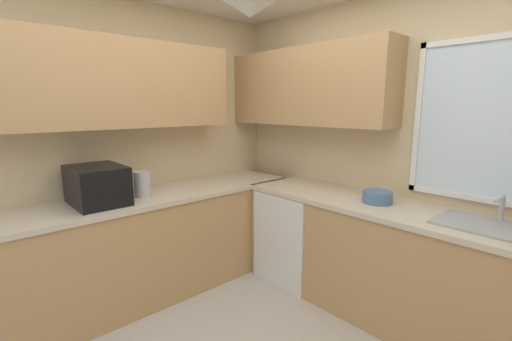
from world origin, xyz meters
TOP-DOWN VIEW (x-y plane):
  - room_shell at (-0.34, 0.44)m, footprint 3.56×3.32m
  - counter_run_left at (-1.41, 0.00)m, footprint 0.65×2.93m
  - counter_run_back at (0.21, 1.29)m, footprint 2.65×0.65m
  - dishwasher at (-0.75, 1.26)m, footprint 0.60×0.60m
  - microwave at (-1.41, -0.31)m, footprint 0.48×0.36m
  - kettle at (-1.39, 0.04)m, footprint 0.13×0.13m
  - sink_assembly at (0.77, 1.30)m, footprint 0.63×0.40m
  - bowl at (0.01, 1.29)m, footprint 0.22×0.22m

SIDE VIEW (x-z plane):
  - dishwasher at x=-0.75m, z-range 0.00..0.85m
  - counter_run_left at x=-1.41m, z-range 0.00..0.89m
  - counter_run_back at x=0.21m, z-range 0.00..0.89m
  - sink_assembly at x=0.77m, z-range 0.81..1.00m
  - bowl at x=0.01m, z-range 0.89..0.98m
  - kettle at x=-1.39m, z-range 0.89..1.10m
  - microwave at x=-1.41m, z-range 0.89..1.18m
  - room_shell at x=-0.34m, z-range 0.42..3.00m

